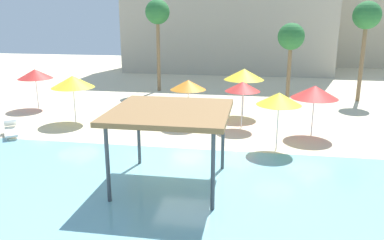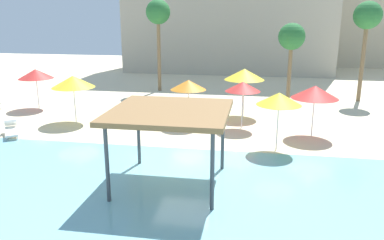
{
  "view_description": "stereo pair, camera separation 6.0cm",
  "coord_description": "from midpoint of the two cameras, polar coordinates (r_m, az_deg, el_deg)",
  "views": [
    {
      "loc": [
        2.94,
        -15.7,
        6.25
      ],
      "look_at": [
        -0.02,
        2.0,
        1.3
      ],
      "focal_mm": 36.91,
      "sensor_mm": 36.0,
      "label": 1
    },
    {
      "loc": [
        3.0,
        -15.69,
        6.25
      ],
      "look_at": [
        -0.02,
        2.0,
        1.3
      ],
      "focal_mm": 36.91,
      "sensor_mm": 36.0,
      "label": 2
    }
  ],
  "objects": [
    {
      "name": "palm_tree_0",
      "position": [
        30.31,
        23.87,
        13.31
      ],
      "size": [
        1.9,
        1.9,
        6.95
      ],
      "color": "brown",
      "rests_on": "ground"
    },
    {
      "name": "palm_tree_2",
      "position": [
        29.5,
        14.07,
        11.41
      ],
      "size": [
        1.9,
        1.9,
        5.48
      ],
      "color": "brown",
      "rests_on": "ground"
    },
    {
      "name": "ground_plane",
      "position": [
        17.15,
        -1.14,
        -5.95
      ],
      "size": [
        80.0,
        80.0,
        0.0
      ],
      "primitive_type": "plane",
      "color": "beige"
    },
    {
      "name": "beach_umbrella_yellow_0",
      "position": [
        18.26,
        12.37,
        3.01
      ],
      "size": [
        2.05,
        2.05,
        2.73
      ],
      "color": "silver",
      "rests_on": "ground"
    },
    {
      "name": "palm_tree_1",
      "position": [
        31.81,
        -5.06,
        14.93
      ],
      "size": [
        1.9,
        1.9,
        7.17
      ],
      "color": "brown",
      "rests_on": "ground"
    },
    {
      "name": "beach_umbrella_red_4",
      "position": [
        20.91,
        17.23,
        3.88
      ],
      "size": [
        2.38,
        2.38,
        2.65
      ],
      "color": "silver",
      "rests_on": "ground"
    },
    {
      "name": "lounge_chair_2",
      "position": [
        23.37,
        -9.2,
        0.55
      ],
      "size": [
        0.83,
        1.96,
        0.74
      ],
      "rotation": [
        0.0,
        0.0,
        -1.45
      ],
      "color": "white",
      "rests_on": "ground"
    },
    {
      "name": "hotel_block_1",
      "position": [
        54.28,
        24.36,
        15.54
      ],
      "size": [
        23.99,
        10.21,
        15.21
      ],
      "primitive_type": "cube",
      "color": "beige",
      "rests_on": "ground"
    },
    {
      "name": "beach_umbrella_red_2",
      "position": [
        21.59,
        7.25,
        4.82
      ],
      "size": [
        1.92,
        1.92,
        2.59
      ],
      "color": "silver",
      "rests_on": "ground"
    },
    {
      "name": "beach_umbrella_red_5",
      "position": [
        27.9,
        -21.79,
        6.2
      ],
      "size": [
        2.25,
        2.25,
        2.62
      ],
      "color": "silver",
      "rests_on": "ground"
    },
    {
      "name": "beach_umbrella_orange_6",
      "position": [
        22.1,
        -0.65,
        5.1
      ],
      "size": [
        2.01,
        2.01,
        2.57
      ],
      "color": "silver",
      "rests_on": "ground"
    },
    {
      "name": "beach_umbrella_yellow_3",
      "position": [
        23.57,
        -16.93,
        5.32
      ],
      "size": [
        2.44,
        2.44,
        2.73
      ],
      "color": "silver",
      "rests_on": "ground"
    },
    {
      "name": "lounge_chair_3",
      "position": [
        22.51,
        -24.77,
        -1.28
      ],
      "size": [
        1.57,
        1.9,
        0.74
      ],
      "rotation": [
        0.0,
        0.0,
        -0.97
      ],
      "color": "white",
      "rests_on": "ground"
    },
    {
      "name": "beach_umbrella_yellow_1",
      "position": [
        24.2,
        7.46,
        6.57
      ],
      "size": [
        2.43,
        2.43,
        2.92
      ],
      "color": "silver",
      "rests_on": "ground"
    },
    {
      "name": "shade_pavilion",
      "position": [
        14.08,
        -3.28,
        0.83
      ],
      "size": [
        4.2,
        4.2,
        2.89
      ],
      "color": "#42474C",
      "rests_on": "ground"
    },
    {
      "name": "lagoon_water",
      "position": [
        12.52,
        -5.71,
        -14.5
      ],
      "size": [
        44.0,
        13.5,
        0.04
      ],
      "primitive_type": "cube",
      "color": "#7AB7C1",
      "rests_on": "ground"
    }
  ]
}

